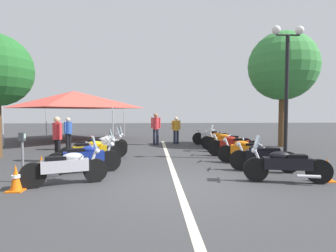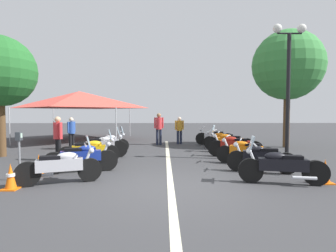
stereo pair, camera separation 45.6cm
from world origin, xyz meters
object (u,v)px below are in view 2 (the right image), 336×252
at_px(motorcycle_right_row_6, 214,137).
at_px(roadside_tree_0, 0,72).
at_px(motorcycle_right_row_2, 246,151).
at_px(street_lamp_twin_globe, 289,68).
at_px(motorcycle_left_row_4, 107,143).
at_px(bystander_1, 179,128).
at_px(bystander_3, 71,131).
at_px(motorcycle_right_row_3, 235,145).
at_px(motorcycle_right_row_5, 223,140).
at_px(motorcycle_right_row_0, 281,166).
at_px(bystander_2, 58,135).
at_px(motorcycle_left_row_2, 90,150).
at_px(motorcycle_left_row_0, 61,166).
at_px(traffic_cone_0, 11,177).
at_px(motorcycle_left_row_3, 101,146).
at_px(bystander_0, 159,126).
at_px(motorcycle_right_row_1, 261,157).
at_px(event_tent, 79,100).
at_px(motorcycle_right_row_4, 229,142).
at_px(traffic_cone_2, 325,172).
at_px(traffic_cone_1, 39,165).
at_px(parking_meter, 19,147).
at_px(roadside_tree_1, 288,65).

xyz_separation_m(motorcycle_right_row_6, roadside_tree_0, (-3.65, 9.42, 2.98)).
height_order(motorcycle_right_row_2, street_lamp_twin_globe, street_lamp_twin_globe).
xyz_separation_m(motorcycle_left_row_4, bystander_1, (3.35, -3.42, 0.45)).
bearing_deg(roadside_tree_0, bystander_3, -45.71).
height_order(motorcycle_right_row_3, motorcycle_right_row_5, motorcycle_right_row_3).
distance_m(motorcycle_right_row_0, bystander_2, 7.68).
bearing_deg(motorcycle_left_row_2, motorcycle_left_row_0, -105.39).
bearing_deg(motorcycle_left_row_4, bystander_2, -145.79).
bearing_deg(traffic_cone_0, motorcycle_left_row_3, -13.90).
distance_m(motorcycle_right_row_3, bystander_0, 5.22).
distance_m(motorcycle_left_row_0, motorcycle_right_row_1, 5.63).
bearing_deg(motorcycle_right_row_6, event_tent, 0.21).
bearing_deg(motorcycle_right_row_4, roadside_tree_0, 29.04).
relative_size(motorcycle_right_row_1, traffic_cone_2, 3.21).
distance_m(motorcycle_right_row_0, bystander_0, 8.87).
bearing_deg(bystander_2, traffic_cone_0, 53.94).
relative_size(motorcycle_right_row_2, event_tent, 0.30).
bearing_deg(bystander_0, motorcycle_left_row_3, 144.57).
bearing_deg(bystander_3, motorcycle_left_row_3, 151.02).
bearing_deg(motorcycle_right_row_4, traffic_cone_1, 57.09).
height_order(motorcycle_left_row_3, street_lamp_twin_globe, street_lamp_twin_globe).
relative_size(bystander_0, roadside_tree_0, 0.36).
distance_m(parking_meter, roadside_tree_1, 12.60).
xyz_separation_m(motorcycle_left_row_2, event_tent, (8.27, 2.95, 2.18)).
height_order(motorcycle_right_row_3, roadside_tree_1, roadside_tree_1).
height_order(motorcycle_left_row_2, roadside_tree_0, roadside_tree_0).
bearing_deg(motorcycle_left_row_2, traffic_cone_0, -122.96).
bearing_deg(bystander_1, roadside_tree_1, 60.28).
distance_m(motorcycle_left_row_4, parking_meter, 5.07).
bearing_deg(street_lamp_twin_globe, roadside_tree_0, 84.29).
bearing_deg(traffic_cone_1, motorcycle_right_row_6, -42.05).
height_order(traffic_cone_2, bystander_1, bystander_1).
relative_size(motorcycle_right_row_0, parking_meter, 1.67).
distance_m(motorcycle_right_row_3, bystander_3, 7.76).
relative_size(bystander_2, roadside_tree_0, 0.34).
height_order(motorcycle_right_row_5, traffic_cone_1, motorcycle_right_row_5).
relative_size(motorcycle_right_row_5, event_tent, 0.30).
bearing_deg(motorcycle_right_row_3, motorcycle_left_row_2, 30.19).
height_order(motorcycle_left_row_4, motorcycle_right_row_5, motorcycle_left_row_4).
bearing_deg(roadside_tree_1, motorcycle_left_row_3, 109.28).
distance_m(traffic_cone_1, roadside_tree_1, 12.29).
bearing_deg(motorcycle_left_row_4, parking_meter, -124.59).
xyz_separation_m(motorcycle_left_row_0, event_tent, (10.94, 2.96, 2.19)).
bearing_deg(traffic_cone_0, street_lamp_twin_globe, -66.12).
distance_m(motorcycle_left_row_0, street_lamp_twin_globe, 8.39).
relative_size(motorcycle_left_row_3, bystander_2, 1.28).
bearing_deg(bystander_3, event_tent, -55.84).
bearing_deg(traffic_cone_2, motorcycle_left_row_2, 67.87).
height_order(motorcycle_right_row_5, motorcycle_right_row_6, motorcycle_right_row_6).
distance_m(motorcycle_right_row_5, traffic_cone_2, 6.60).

